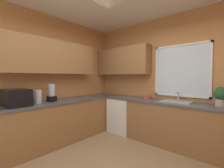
{
  "coord_description": "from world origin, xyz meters",
  "views": [
    {
      "loc": [
        1.28,
        -1.43,
        1.38
      ],
      "look_at": [
        -0.54,
        0.68,
        1.25
      ],
      "focal_mm": 23.84,
      "sensor_mm": 36.0,
      "label": 1
    }
  ],
  "objects_px": {
    "blender_appliance": "(52,94)",
    "bowl": "(147,97)",
    "dishwasher": "(123,115)",
    "sink_assembly": "(176,101)",
    "microwave": "(16,98)",
    "potted_plant": "(221,96)",
    "kettle": "(38,97)"
  },
  "relations": [
    {
      "from": "kettle",
      "to": "bowl",
      "type": "xyz_separation_m",
      "value": [
        1.27,
        1.86,
        -0.08
      ]
    },
    {
      "from": "microwave",
      "to": "potted_plant",
      "type": "distance_m",
      "value": 3.48
    },
    {
      "from": "kettle",
      "to": "sink_assembly",
      "type": "distance_m",
      "value": 2.67
    },
    {
      "from": "sink_assembly",
      "to": "bowl",
      "type": "height_order",
      "value": "sink_assembly"
    },
    {
      "from": "kettle",
      "to": "sink_assembly",
      "type": "xyz_separation_m",
      "value": [
        1.91,
        1.86,
        -0.12
      ]
    },
    {
      "from": "potted_plant",
      "to": "bowl",
      "type": "bearing_deg",
      "value": -177.88
    },
    {
      "from": "bowl",
      "to": "microwave",
      "type": "bearing_deg",
      "value": -120.44
    },
    {
      "from": "kettle",
      "to": "bowl",
      "type": "height_order",
      "value": "kettle"
    },
    {
      "from": "kettle",
      "to": "dishwasher",
      "type": "bearing_deg",
      "value": 70.69
    },
    {
      "from": "dishwasher",
      "to": "bowl",
      "type": "relative_size",
      "value": 4.22
    },
    {
      "from": "microwave",
      "to": "blender_appliance",
      "type": "xyz_separation_m",
      "value": [
        0.0,
        0.63,
        0.02
      ]
    },
    {
      "from": "microwave",
      "to": "kettle",
      "type": "bearing_deg",
      "value": 86.7
    },
    {
      "from": "dishwasher",
      "to": "blender_appliance",
      "type": "distance_m",
      "value": 1.79
    },
    {
      "from": "bowl",
      "to": "blender_appliance",
      "type": "relative_size",
      "value": 0.55
    },
    {
      "from": "dishwasher",
      "to": "bowl",
      "type": "xyz_separation_m",
      "value": [
        0.63,
        0.03,
        0.51
      ]
    },
    {
      "from": "potted_plant",
      "to": "bowl",
      "type": "relative_size",
      "value": 1.64
    },
    {
      "from": "sink_assembly",
      "to": "potted_plant",
      "type": "relative_size",
      "value": 1.71
    },
    {
      "from": "sink_assembly",
      "to": "blender_appliance",
      "type": "height_order",
      "value": "blender_appliance"
    },
    {
      "from": "sink_assembly",
      "to": "potted_plant",
      "type": "height_order",
      "value": "potted_plant"
    },
    {
      "from": "microwave",
      "to": "potted_plant",
      "type": "xyz_separation_m",
      "value": [
        2.65,
        2.25,
        0.04
      ]
    },
    {
      "from": "dishwasher",
      "to": "kettle",
      "type": "height_order",
      "value": "kettle"
    },
    {
      "from": "bowl",
      "to": "blender_appliance",
      "type": "height_order",
      "value": "blender_appliance"
    },
    {
      "from": "sink_assembly",
      "to": "kettle",
      "type": "bearing_deg",
      "value": -135.7
    },
    {
      "from": "dishwasher",
      "to": "sink_assembly",
      "type": "bearing_deg",
      "value": 1.67
    },
    {
      "from": "sink_assembly",
      "to": "blender_appliance",
      "type": "xyz_separation_m",
      "value": [
        -1.93,
        -1.58,
        0.15
      ]
    },
    {
      "from": "dishwasher",
      "to": "sink_assembly",
      "type": "relative_size",
      "value": 1.5
    },
    {
      "from": "kettle",
      "to": "potted_plant",
      "type": "distance_m",
      "value": 3.25
    },
    {
      "from": "dishwasher",
      "to": "potted_plant",
      "type": "relative_size",
      "value": 2.57
    },
    {
      "from": "blender_appliance",
      "to": "bowl",
      "type": "bearing_deg",
      "value": 50.56
    },
    {
      "from": "dishwasher",
      "to": "sink_assembly",
      "type": "height_order",
      "value": "sink_assembly"
    },
    {
      "from": "sink_assembly",
      "to": "bowl",
      "type": "distance_m",
      "value": 0.64
    },
    {
      "from": "sink_assembly",
      "to": "dishwasher",
      "type": "bearing_deg",
      "value": -178.33
    }
  ]
}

